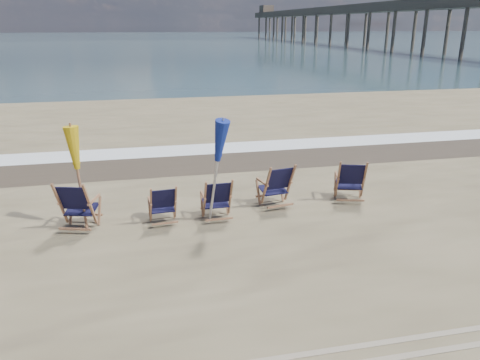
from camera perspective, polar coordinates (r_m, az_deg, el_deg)
The scene contains 11 objects.
ocean at distance 134.91m, azimuth -12.03°, elevation 16.41°, with size 400.00×400.00×0.00m, color #354E58.
surf_foam at distance 15.77m, azimuth -4.77°, elevation 3.78°, with size 200.00×1.40×0.01m, color silver.
wet_sand_strip at distance 14.34m, azimuth -3.95°, elevation 2.29°, with size 200.00×2.60×0.00m, color #42362A.
beach_chair_0 at distance 9.75m, azimuth -17.79°, elevation -3.12°, with size 0.70×0.79×1.10m, color black, non-canonical shape.
beach_chair_1 at distance 9.79m, azimuth -7.86°, elevation -2.89°, with size 0.58×0.65×0.90m, color black, non-canonical shape.
beach_chair_2 at distance 9.87m, azimuth -1.17°, elevation -2.30°, with size 0.63×0.71×0.98m, color black, non-canonical shape.
beach_chair_3 at distance 10.66m, azimuth 6.14°, elevation -0.55°, with size 0.68×0.77×1.07m, color black, non-canonical shape.
beach_chair_4 at distance 11.18m, azimuth 14.87°, elevation -0.18°, with size 0.68×0.76×1.06m, color black, non-canonical shape.
umbrella_yellow at distance 9.71m, azimuth -19.33°, elevation 3.05°, with size 0.30×0.30×2.10m.
umbrella_blue at distance 9.26m, azimuth -3.11°, elevation 4.49°, with size 0.30×0.30×2.29m.
fishing_pier at distance 90.18m, azimuth 14.70°, elevation 18.34°, with size 4.40×140.00×9.30m, color brown, non-canonical shape.
Camera 1 is at (-1.98, -6.83, 3.99)m, focal length 35.00 mm.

